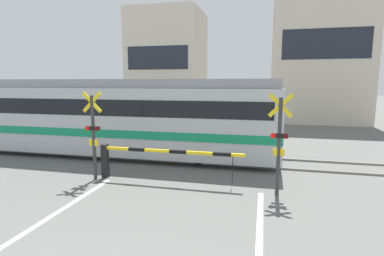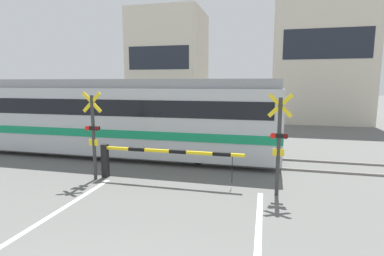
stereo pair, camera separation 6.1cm
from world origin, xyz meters
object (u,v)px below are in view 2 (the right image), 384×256
crossing_signal_left (93,132)px  pedestrian (218,122)px  crossing_signal_right (279,140)px  crossing_barrier_near (142,156)px  crossing_barrier_far (240,132)px  commuter_train (91,114)px

crossing_signal_left → pedestrian: crossing_signal_left is taller
crossing_signal_right → crossing_signal_left: bearing=180.0°
crossing_barrier_near → crossing_barrier_far: 6.24m
crossing_barrier_near → crossing_barrier_far: same height
crossing_signal_left → crossing_signal_right: same height
crossing_barrier_far → pedestrian: pedestrian is taller
crossing_barrier_near → commuter_train: bearing=140.8°
commuter_train → crossing_barrier_far: bearing=21.5°
commuter_train → crossing_barrier_near: size_ratio=3.47×
commuter_train → pedestrian: size_ratio=10.36×
crossing_barrier_far → crossing_signal_right: bearing=-75.4°
commuter_train → pedestrian: bearing=47.6°
crossing_barrier_near → crossing_signal_right: 4.36m
crossing_signal_left → pedestrian: 9.19m
crossing_signal_left → crossing_barrier_near: bearing=11.4°
crossing_barrier_far → pedestrian: (-1.56, 2.84, 0.09)m
commuter_train → crossing_barrier_far: size_ratio=3.47×
crossing_barrier_near → crossing_signal_left: (-1.54, -0.31, 0.78)m
crossing_barrier_near → crossing_barrier_far: (2.74, 5.60, 0.00)m
commuter_train → crossing_signal_right: (8.03, -3.36, -0.18)m
commuter_train → crossing_barrier_near: (3.75, -3.05, -0.96)m
commuter_train → crossing_signal_left: bearing=-56.7°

